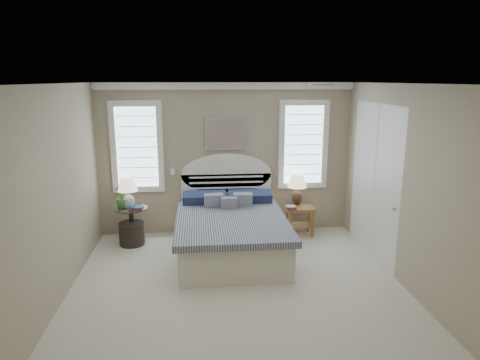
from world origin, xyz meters
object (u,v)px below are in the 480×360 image
object	(u,v)px
nightstand_right	(300,214)
lamp_left	(128,190)
floor_pot	(132,234)
side_table_left	(132,221)
bed	(231,230)
lamp_right	(297,186)

from	to	relation	value
nightstand_right	lamp_left	size ratio (longest dim) A/B	0.99
floor_pot	lamp_left	size ratio (longest dim) A/B	0.79
side_table_left	nightstand_right	size ratio (longest dim) A/B	1.19
bed	lamp_left	world-z (taller)	bed
floor_pot	lamp_left	world-z (taller)	lamp_left
side_table_left	lamp_right	world-z (taller)	lamp_right
side_table_left	floor_pot	world-z (taller)	side_table_left
nightstand_right	floor_pot	size ratio (longest dim) A/B	1.25
bed	lamp_right	bearing A→B (deg)	33.54
bed	nightstand_right	xyz separation A→B (m)	(1.30, 0.69, 0.00)
side_table_left	lamp_right	bearing A→B (deg)	4.88
nightstand_right	lamp_right	world-z (taller)	lamp_right
bed	nightstand_right	bearing A→B (deg)	28.03
lamp_left	floor_pot	bearing A→B (deg)	-44.92
side_table_left	lamp_right	xyz separation A→B (m)	(2.92, 0.25, 0.49)
side_table_left	lamp_left	size ratio (longest dim) A/B	1.18
nightstand_right	lamp_left	xyz separation A→B (m)	(-2.97, -0.15, 0.57)
bed	lamp_right	distance (m)	1.60
side_table_left	floor_pot	xyz separation A→B (m)	(0.00, -0.07, -0.19)
bed	lamp_right	size ratio (longest dim) A/B	4.04
nightstand_right	lamp_right	distance (m)	0.51
bed	side_table_left	world-z (taller)	bed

